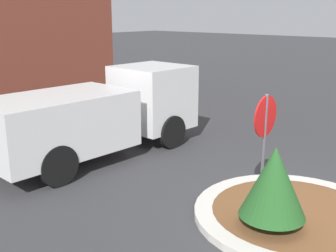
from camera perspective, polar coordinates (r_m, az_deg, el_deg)
ground_plane at (r=8.67m, az=16.66°, el=-11.85°), size 120.00×120.00×0.00m
traffic_island at (r=8.64m, az=16.70°, el=-11.43°), size 3.85×3.85×0.14m
stop_sign at (r=8.45m, az=12.97°, el=-0.43°), size 0.83×0.07×2.32m
island_shrub at (r=7.62m, az=14.14°, el=-7.34°), size 1.18×1.18×1.48m
utility_truck at (r=11.52m, az=-9.19°, el=1.75°), size 6.20×2.28×2.30m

